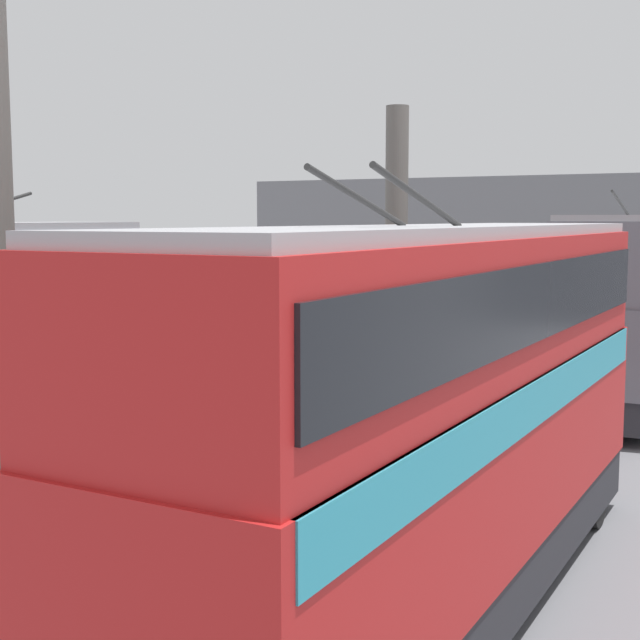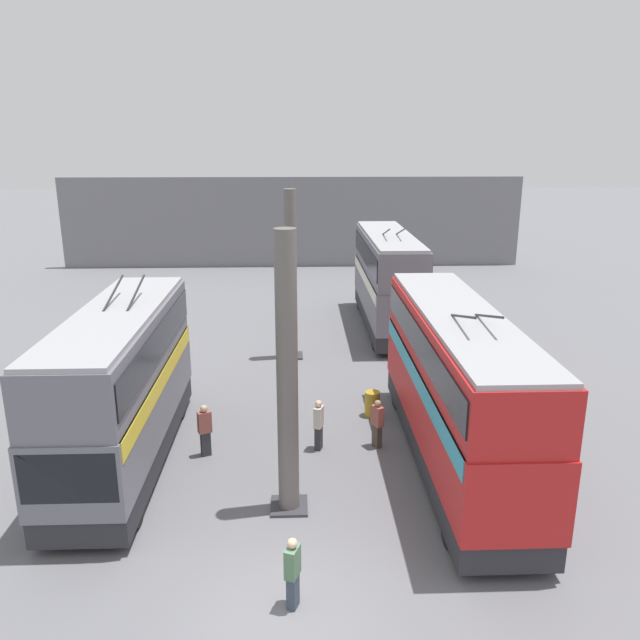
{
  "view_description": "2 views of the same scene",
  "coord_description": "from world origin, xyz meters",
  "px_view_note": "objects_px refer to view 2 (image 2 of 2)",
  "views": [
    {
      "loc": [
        -4.04,
        -9.05,
        5.0
      ],
      "look_at": [
        10.82,
        -0.85,
        3.06
      ],
      "focal_mm": 50.0,
      "sensor_mm": 36.0,
      "label": 1
    },
    {
      "loc": [
        -11.34,
        -0.28,
        9.81
      ],
      "look_at": [
        11.69,
        -1.15,
        3.1
      ],
      "focal_mm": 35.0,
      "sensor_mm": 36.0,
      "label": 2
    }
  ],
  "objects_px": {
    "bus_left_far": "(388,275)",
    "person_aisle_midway": "(319,424)",
    "bus_left_near": "(457,380)",
    "bus_right_near": "(121,379)",
    "person_by_left_row": "(377,422)",
    "oil_drum": "(372,404)",
    "person_aisle_foreground": "(293,571)",
    "person_by_right_row": "(205,429)"
  },
  "relations": [
    {
      "from": "person_aisle_midway",
      "to": "oil_drum",
      "type": "relative_size",
      "value": 1.84
    },
    {
      "from": "person_aisle_foreground",
      "to": "person_by_right_row",
      "type": "relative_size",
      "value": 0.98
    },
    {
      "from": "person_by_left_row",
      "to": "oil_drum",
      "type": "bearing_deg",
      "value": 57.65
    },
    {
      "from": "bus_left_far",
      "to": "person_by_left_row",
      "type": "xyz_separation_m",
      "value": [
        -13.59,
        2.23,
        -2.0
      ]
    },
    {
      "from": "bus_left_far",
      "to": "bus_right_near",
      "type": "bearing_deg",
      "value": 144.52
    },
    {
      "from": "bus_left_far",
      "to": "person_aisle_midway",
      "type": "height_order",
      "value": "bus_left_far"
    },
    {
      "from": "person_by_left_row",
      "to": "person_aisle_foreground",
      "type": "relative_size",
      "value": 0.97
    },
    {
      "from": "bus_right_near",
      "to": "person_aisle_midway",
      "type": "bearing_deg",
      "value": -84.25
    },
    {
      "from": "bus_left_near",
      "to": "person_aisle_midway",
      "type": "bearing_deg",
      "value": 75.86
    },
    {
      "from": "bus_left_far",
      "to": "person_aisle_midway",
      "type": "relative_size",
      "value": 6.11
    },
    {
      "from": "bus_right_near",
      "to": "person_by_left_row",
      "type": "distance_m",
      "value": 8.22
    },
    {
      "from": "person_aisle_foreground",
      "to": "oil_drum",
      "type": "height_order",
      "value": "person_aisle_foreground"
    },
    {
      "from": "bus_left_near",
      "to": "oil_drum",
      "type": "height_order",
      "value": "bus_left_near"
    },
    {
      "from": "bus_left_far",
      "to": "bus_right_near",
      "type": "distance_m",
      "value": 17.55
    },
    {
      "from": "bus_left_near",
      "to": "bus_right_near",
      "type": "bearing_deg",
      "value": 87.52
    },
    {
      "from": "bus_left_near",
      "to": "person_aisle_midway",
      "type": "xyz_separation_m",
      "value": [
        1.05,
        4.16,
        -1.88
      ]
    },
    {
      "from": "bus_left_near",
      "to": "person_aisle_foreground",
      "type": "distance_m",
      "value": 8.11
    },
    {
      "from": "person_aisle_midway",
      "to": "bus_left_far",
      "type": "bearing_deg",
      "value": 92.13
    },
    {
      "from": "bus_left_near",
      "to": "person_by_left_row",
      "type": "height_order",
      "value": "bus_left_near"
    },
    {
      "from": "person_by_right_row",
      "to": "person_aisle_midway",
      "type": "xyz_separation_m",
      "value": [
        0.28,
        -3.64,
        -0.01
      ]
    },
    {
      "from": "oil_drum",
      "to": "person_aisle_foreground",
      "type": "bearing_deg",
      "value": 163.48
    },
    {
      "from": "bus_right_near",
      "to": "person_aisle_foreground",
      "type": "relative_size",
      "value": 5.66
    },
    {
      "from": "person_aisle_midway",
      "to": "oil_drum",
      "type": "distance_m",
      "value": 3.27
    },
    {
      "from": "person_by_left_row",
      "to": "person_aisle_midway",
      "type": "xyz_separation_m",
      "value": [
        -0.09,
        1.93,
        0.04
      ]
    },
    {
      "from": "bus_left_near",
      "to": "bus_left_far",
      "type": "distance_m",
      "value": 14.74
    },
    {
      "from": "bus_left_near",
      "to": "person_aisle_midway",
      "type": "relative_size",
      "value": 6.63
    },
    {
      "from": "bus_right_near",
      "to": "person_by_right_row",
      "type": "bearing_deg",
      "value": -82.25
    },
    {
      "from": "bus_left_far",
      "to": "person_by_right_row",
      "type": "xyz_separation_m",
      "value": [
        -13.97,
        7.8,
        -1.95
      ]
    },
    {
      "from": "person_by_right_row",
      "to": "person_aisle_midway",
      "type": "bearing_deg",
      "value": 69.82
    },
    {
      "from": "bus_left_far",
      "to": "bus_right_near",
      "type": "xyz_separation_m",
      "value": [
        -14.29,
        10.19,
        -0.09
      ]
    },
    {
      "from": "oil_drum",
      "to": "person_by_right_row",
      "type": "bearing_deg",
      "value": 116.1
    },
    {
      "from": "bus_left_far",
      "to": "person_by_right_row",
      "type": "distance_m",
      "value": 16.12
    },
    {
      "from": "bus_left_far",
      "to": "person_aisle_foreground",
      "type": "xyz_separation_m",
      "value": [
        -20.86,
        4.97,
        -1.97
      ]
    },
    {
      "from": "person_aisle_foreground",
      "to": "person_aisle_midway",
      "type": "bearing_deg",
      "value": -74.93
    },
    {
      "from": "bus_left_near",
      "to": "person_aisle_midway",
      "type": "height_order",
      "value": "bus_left_near"
    },
    {
      "from": "bus_right_near",
      "to": "person_aisle_foreground",
      "type": "distance_m",
      "value": 8.59
    },
    {
      "from": "person_aisle_foreground",
      "to": "person_aisle_midway",
      "type": "relative_size",
      "value": 0.99
    },
    {
      "from": "bus_left_far",
      "to": "bus_left_near",
      "type": "bearing_deg",
      "value": 180.0
    },
    {
      "from": "person_by_left_row",
      "to": "bus_left_far",
      "type": "bearing_deg",
      "value": 51.35
    },
    {
      "from": "oil_drum",
      "to": "person_aisle_midway",
      "type": "bearing_deg",
      "value": 140.64
    },
    {
      "from": "person_by_left_row",
      "to": "person_aisle_foreground",
      "type": "bearing_deg",
      "value": -140.02
    },
    {
      "from": "person_by_left_row",
      "to": "oil_drum",
      "type": "relative_size",
      "value": 1.77
    }
  ]
}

